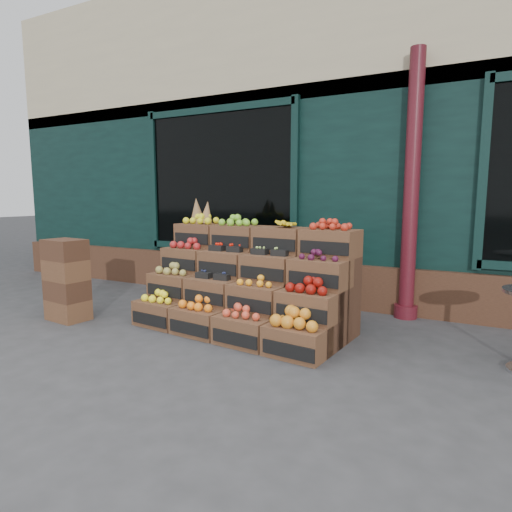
% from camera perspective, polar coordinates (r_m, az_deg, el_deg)
% --- Properties ---
extents(ground, '(60.00, 60.00, 0.00)m').
position_cam_1_polar(ground, '(4.19, -2.05, -12.96)').
color(ground, '#373739').
rests_on(ground, ground).
extents(shop_facade, '(12.00, 6.24, 4.80)m').
position_cam_1_polar(shop_facade, '(8.78, 15.05, 13.53)').
color(shop_facade, black).
rests_on(shop_facade, ground).
extents(crate_display, '(2.47, 1.39, 1.48)m').
position_cam_1_polar(crate_display, '(4.89, -1.23, -4.32)').
color(crate_display, brown).
rests_on(crate_display, ground).
extents(spare_crates, '(0.53, 0.39, 0.99)m').
position_cam_1_polar(spare_crates, '(5.67, -23.94, -2.93)').
color(spare_crates, brown).
rests_on(spare_crates, ground).
extents(shopkeeper, '(0.73, 0.57, 1.78)m').
position_cam_1_polar(shopkeeper, '(7.17, -3.03, 3.07)').
color(shopkeeper, '#1E692F').
rests_on(shopkeeper, ground).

